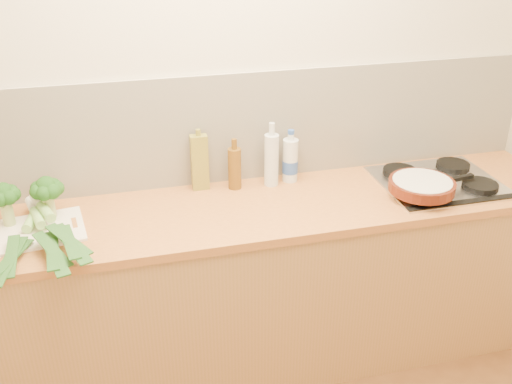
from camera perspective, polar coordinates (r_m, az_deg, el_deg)
room_shell at (r=2.74m, az=-3.31°, el=6.24°), size 3.50×3.50×3.50m
counter at (r=2.84m, az=-1.75°, el=-9.54°), size 3.20×0.62×0.90m
gas_hob at (r=2.95m, az=17.84°, el=1.08°), size 0.58×0.50×0.04m
chopping_board at (r=2.57m, az=-21.33°, el=-3.70°), size 0.44×0.35×0.01m
broccoli_left at (r=2.60m, az=-23.90°, el=-0.40°), size 0.13×0.14×0.19m
broccoli_right at (r=2.60m, az=-20.19°, el=0.22°), size 0.14×0.14×0.19m
leek_front at (r=2.52m, az=-22.09°, el=-3.70°), size 0.17×0.63×0.04m
leek_mid at (r=2.51m, az=-20.68°, el=-3.19°), size 0.23×0.66×0.04m
leek_back at (r=2.50m, az=-19.72°, el=-2.59°), size 0.28×0.63×0.04m
skillet at (r=2.76m, az=16.30°, el=0.65°), size 0.45×0.31×0.05m
oil_tin at (r=2.72m, az=-5.66°, el=3.00°), size 0.08×0.05×0.30m
glass_bottle at (r=2.75m, az=1.56°, el=3.31°), size 0.07×0.07×0.32m
amber_bottle at (r=2.73m, az=-2.15°, el=2.45°), size 0.06×0.06×0.25m
water_bottle at (r=2.81m, az=3.44°, el=3.08°), size 0.08×0.08×0.25m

